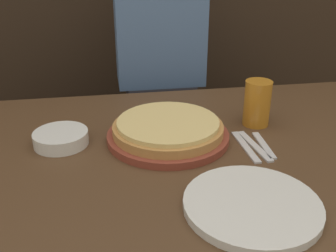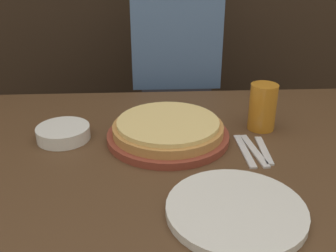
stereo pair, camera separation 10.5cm
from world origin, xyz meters
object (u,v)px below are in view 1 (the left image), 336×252
at_px(pizza_on_board, 168,131).
at_px(fork, 245,146).
at_px(dinner_knife, 254,145).
at_px(dinner_plate, 252,205).
at_px(side_bowl, 61,138).
at_px(spoon, 263,144).
at_px(beer_glass, 257,101).
at_px(diner_person, 160,96).

distance_m(pizza_on_board, fork, 0.21).
bearing_deg(pizza_on_board, dinner_knife, -19.14).
xyz_separation_m(dinner_plate, dinner_knife, (0.10, 0.25, -0.01)).
distance_m(side_bowl, spoon, 0.53).
bearing_deg(beer_glass, side_bowl, -176.05).
height_order(dinner_plate, side_bowl, side_bowl).
relative_size(pizza_on_board, dinner_knife, 1.90).
distance_m(dinner_plate, dinner_knife, 0.27).
xyz_separation_m(fork, diner_person, (-0.13, 0.63, -0.09)).
height_order(beer_glass, dinner_knife, beer_glass).
height_order(side_bowl, fork, side_bowl).
bearing_deg(pizza_on_board, dinner_plate, -70.61).
distance_m(pizza_on_board, beer_glass, 0.28).
relative_size(side_bowl, diner_person, 0.11).
height_order(fork, spoon, same).
xyz_separation_m(beer_glass, spoon, (-0.03, -0.13, -0.07)).
bearing_deg(side_bowl, dinner_plate, -41.06).
height_order(beer_glass, spoon, beer_glass).
bearing_deg(fork, dinner_plate, -106.63).
distance_m(side_bowl, diner_person, 0.64).
distance_m(fork, spoon, 0.05).
bearing_deg(spoon, diner_person, 106.25).
height_order(dinner_plate, diner_person, diner_person).
relative_size(dinner_knife, diner_person, 0.13).
distance_m(beer_glass, spoon, 0.15).
height_order(pizza_on_board, spoon, pizza_on_board).
relative_size(dinner_plate, diner_person, 0.21).
relative_size(beer_glass, diner_person, 0.10).
bearing_deg(side_bowl, beer_glass, 3.95).
xyz_separation_m(dinner_plate, side_bowl, (-0.40, 0.35, 0.01)).
bearing_deg(spoon, beer_glass, 78.22).
bearing_deg(dinner_plate, beer_glass, 68.31).
relative_size(dinner_plate, fork, 1.61).
height_order(dinner_plate, dinner_knife, dinner_plate).
bearing_deg(side_bowl, diner_person, 57.59).
bearing_deg(dinner_knife, pizza_on_board, 160.86).
relative_size(beer_glass, dinner_plate, 0.48).
height_order(side_bowl, dinner_knife, side_bowl).
xyz_separation_m(dinner_knife, spoon, (0.02, 0.00, 0.00)).
height_order(beer_glass, diner_person, diner_person).
distance_m(dinner_plate, fork, 0.27).
distance_m(beer_glass, dinner_plate, 0.42).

